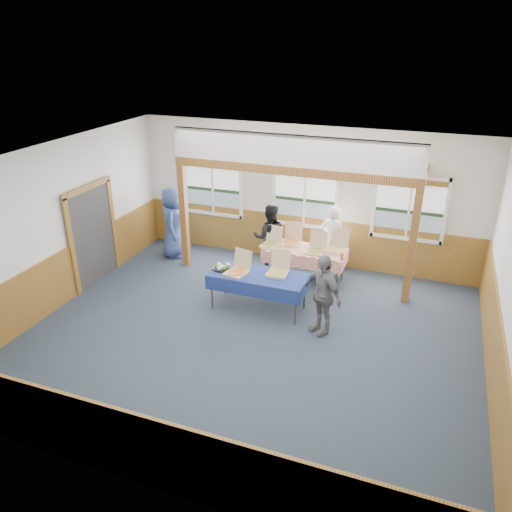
{
  "coord_description": "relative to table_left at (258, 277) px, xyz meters",
  "views": [
    {
      "loc": [
        2.76,
        -7.12,
        5.08
      ],
      "look_at": [
        -0.27,
        1.0,
        1.12
      ],
      "focal_mm": 35.0,
      "sensor_mm": 36.0,
      "label": 1
    }
  ],
  "objects": [
    {
      "name": "floor",
      "position": [
        0.21,
        -0.97,
        -0.7
      ],
      "size": [
        8.0,
        8.0,
        0.0
      ],
      "primitive_type": "plane",
      "color": "#252E3C",
      "rests_on": "ground"
    },
    {
      "name": "ceiling",
      "position": [
        0.21,
        -0.97,
        2.5
      ],
      "size": [
        8.0,
        8.0,
        0.0
      ],
      "primitive_type": "plane",
      "rotation": [
        3.14,
        0.0,
        0.0
      ],
      "color": "white",
      "rests_on": "wall_back"
    },
    {
      "name": "wall_back",
      "position": [
        0.21,
        2.53,
        0.9
      ],
      "size": [
        8.0,
        0.0,
        8.0
      ],
      "primitive_type": "plane",
      "rotation": [
        1.57,
        0.0,
        0.0
      ],
      "color": "silver",
      "rests_on": "floor"
    },
    {
      "name": "wall_front",
      "position": [
        0.21,
        -4.47,
        0.9
      ],
      "size": [
        8.0,
        0.0,
        8.0
      ],
      "primitive_type": "plane",
      "rotation": [
        -1.57,
        0.0,
        0.0
      ],
      "color": "silver",
      "rests_on": "floor"
    },
    {
      "name": "wall_left",
      "position": [
        -3.79,
        -0.97,
        0.9
      ],
      "size": [
        0.0,
        8.0,
        8.0
      ],
      "primitive_type": "plane",
      "rotation": [
        1.57,
        0.0,
        1.57
      ],
      "color": "silver",
      "rests_on": "floor"
    },
    {
      "name": "wall_right",
      "position": [
        4.21,
        -0.97,
        0.9
      ],
      "size": [
        0.0,
        8.0,
        8.0
      ],
      "primitive_type": "plane",
      "rotation": [
        1.57,
        0.0,
        -1.57
      ],
      "color": "silver",
      "rests_on": "floor"
    },
    {
      "name": "wainscot_back",
      "position": [
        0.21,
        2.51,
        -0.15
      ],
      "size": [
        7.98,
        0.05,
        1.1
      ],
      "primitive_type": "cube",
      "color": "brown",
      "rests_on": "floor"
    },
    {
      "name": "wainscot_front",
      "position": [
        0.21,
        -4.44,
        -0.15
      ],
      "size": [
        7.98,
        0.05,
        1.1
      ],
      "primitive_type": "cube",
      "color": "brown",
      "rests_on": "floor"
    },
    {
      "name": "wainscot_left",
      "position": [
        -3.77,
        -0.97,
        -0.15
      ],
      "size": [
        0.05,
        6.98,
        1.1
      ],
      "primitive_type": "cube",
      "color": "brown",
      "rests_on": "floor"
    },
    {
      "name": "wainscot_right",
      "position": [
        4.18,
        -0.97,
        -0.15
      ],
      "size": [
        0.05,
        6.98,
        1.1
      ],
      "primitive_type": "cube",
      "color": "brown",
      "rests_on": "floor"
    },
    {
      "name": "cased_opening",
      "position": [
        -3.75,
        -0.07,
        0.35
      ],
      "size": [
        0.06,
        1.3,
        2.1
      ],
      "primitive_type": "cube",
      "color": "#323232",
      "rests_on": "wall_left"
    },
    {
      "name": "window_left",
      "position": [
        -2.09,
        2.49,
        0.98
      ],
      "size": [
        1.56,
        0.1,
        1.46
      ],
      "color": "white",
      "rests_on": "wall_back"
    },
    {
      "name": "window_mid",
      "position": [
        0.21,
        2.49,
        0.98
      ],
      "size": [
        1.56,
        0.1,
        1.46
      ],
      "color": "white",
      "rests_on": "wall_back"
    },
    {
      "name": "window_right",
      "position": [
        2.51,
        2.49,
        0.98
      ],
      "size": [
        1.56,
        0.1,
        1.46
      ],
      "color": "white",
      "rests_on": "wall_back"
    },
    {
      "name": "post_left",
      "position": [
        -2.29,
        1.33,
        0.5
      ],
      "size": [
        0.15,
        0.15,
        2.4
      ],
      "primitive_type": "cube",
      "color": "brown",
      "rests_on": "floor"
    },
    {
      "name": "post_right",
      "position": [
        2.71,
        1.33,
        0.5
      ],
      "size": [
        0.15,
        0.15,
        2.4
      ],
      "primitive_type": "cube",
      "color": "brown",
      "rests_on": "floor"
    },
    {
      "name": "cross_beam",
      "position": [
        0.21,
        1.33,
        1.79
      ],
      "size": [
        5.15,
        0.18,
        0.18
      ],
      "primitive_type": "cube",
      "color": "brown",
      "rests_on": "post_left"
    },
    {
      "name": "table_left",
      "position": [
        0.0,
        0.0,
        0.0
      ],
      "size": [
        2.05,
        1.44,
        0.76
      ],
      "rotation": [
        0.0,
        0.0,
        -0.33
      ],
      "color": "#323232",
      "rests_on": "floor"
    },
    {
      "name": "table_right",
      "position": [
        0.53,
        1.49,
        -0.0
      ],
      "size": [
        1.92,
        1.51,
        0.76
      ],
      "rotation": [
        0.0,
        0.0,
        0.44
      ],
      "color": "#323232",
      "rests_on": "floor"
    },
    {
      "name": "pizza_box_a",
      "position": [
        -0.39,
        -0.11,
        0.12
      ],
      "size": [
        0.48,
        0.55,
        0.43
      ],
      "rotation": [
        0.0,
        0.0,
        -0.21
      ],
      "color": "tan",
      "rests_on": "table_left"
    },
    {
      "name": "pizza_box_b",
      "position": [
        0.35,
        0.16,
        0.12
      ],
      "size": [
        0.4,
        0.48,
        0.42
      ],
      "rotation": [
        0.0,
        0.0,
        0.02
      ],
      "color": "tan",
      "rests_on": "table_left"
    },
    {
      "name": "pizza_box_c",
      "position": [
        -0.22,
        1.39,
        0.12
      ],
      "size": [
        0.41,
        0.49,
        0.4
      ],
      "rotation": [
        0.0,
        0.0,
        -0.11
      ],
      "color": "tan",
      "rests_on": "table_right"
    },
    {
      "name": "pizza_box_d",
      "position": [
        0.17,
        1.68,
        0.12
      ],
      "size": [
        0.45,
        0.52,
        0.43
      ],
      "rotation": [
        0.0,
        0.0,
        0.12
      ],
      "color": "tan",
      "rests_on": "table_right"
    },
    {
      "name": "pizza_box_e",
      "position": [
        0.78,
        1.41,
        0.12
      ],
      "size": [
        0.39,
        0.47,
        0.41
      ],
      "rotation": [
        0.0,
        0.0,
        -0.04
      ],
      "color": "tan",
      "rests_on": "table_right"
    },
    {
      "name": "pizza_box_f",
      "position": [
        1.18,
        1.63,
        0.12
      ],
      "size": [
        0.45,
        0.54,
        0.45
      ],
      "rotation": [
        0.0,
        0.0,
        -0.1
      ],
      "color": "tan",
      "rests_on": "table_right"
    },
    {
      "name": "veggie_tray",
      "position": [
        -0.75,
        0.0,
        0.09
      ],
      "size": [
        0.42,
        0.42,
        0.09
      ],
      "color": "black",
      "rests_on": "table_left"
    },
    {
      "name": "drink_glass",
      "position": [
        1.38,
        1.24,
        0.13
      ],
      "size": [
        0.07,
        0.07,
        0.15
      ],
      "primitive_type": "cylinder",
      "color": "#A8651C",
      "rests_on": "table_right"
    },
    {
      "name": "woman_white",
      "position": [
        1.01,
        1.97,
        0.12
      ],
      "size": [
        0.67,
        0.51,
        1.64
      ],
      "primitive_type": "imported",
      "rotation": [
        0.0,
        0.0,
        2.93
      ],
      "color": "white",
      "rests_on": "floor"
    },
    {
      "name": "woman_black",
      "position": [
        -0.39,
        1.81,
        0.07
      ],
      "size": [
        0.9,
        0.79,
        1.55
      ],
      "primitive_type": "imported",
      "rotation": [
        0.0,
        0.0,
        3.46
      ],
      "color": "black",
      "rests_on": "floor"
    },
    {
      "name": "man_blue",
      "position": [
        -2.8,
        1.68,
        0.16
      ],
      "size": [
        0.82,
        0.98,
        1.72
      ],
      "primitive_type": "imported",
      "rotation": [
        0.0,
        0.0,
        1.95
      ],
      "color": "#354B85",
      "rests_on": "floor"
    },
    {
      "name": "person_grey",
      "position": [
        1.35,
        -0.37,
        0.07
      ],
      "size": [
        0.95,
        0.83,
        1.54
      ],
      "primitive_type": "imported",
      "rotation": [
        0.0,
        0.0,
        -0.63
      ],
      "color": "slate",
      "rests_on": "floor"
    }
  ]
}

